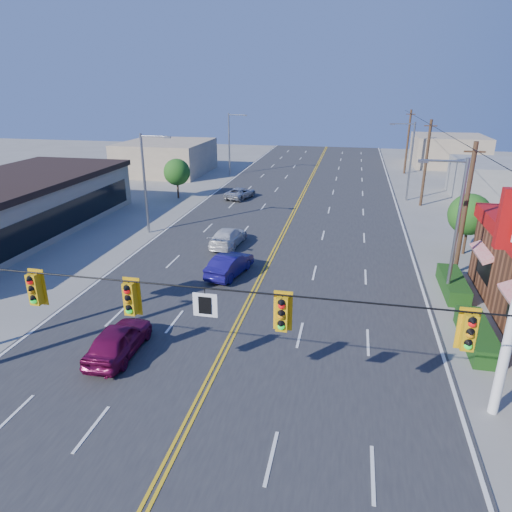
% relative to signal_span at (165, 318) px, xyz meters
% --- Properties ---
extents(ground, '(160.00, 160.00, 0.00)m').
position_rel_signal_span_xyz_m(ground, '(0.12, 0.00, -4.89)').
color(ground, gray).
rests_on(ground, ground).
extents(road, '(20.00, 120.00, 0.06)m').
position_rel_signal_span_xyz_m(road, '(0.12, 20.00, -4.86)').
color(road, '#2D2D30').
rests_on(road, ground).
extents(signal_span, '(24.32, 0.34, 9.00)m').
position_rel_signal_span_xyz_m(signal_span, '(0.00, 0.00, 0.00)').
color(signal_span, '#47301E').
rests_on(signal_span, ground).
extents(streetlight_se, '(2.55, 0.25, 8.00)m').
position_rel_signal_span_xyz_m(streetlight_se, '(10.91, 14.00, -0.37)').
color(streetlight_se, gray).
rests_on(streetlight_se, ground).
extents(streetlight_ne, '(2.55, 0.25, 8.00)m').
position_rel_signal_span_xyz_m(streetlight_ne, '(10.91, 38.00, -0.37)').
color(streetlight_ne, gray).
rests_on(streetlight_ne, ground).
extents(streetlight_sw, '(2.55, 0.25, 8.00)m').
position_rel_signal_span_xyz_m(streetlight_sw, '(-10.67, 22.00, -0.37)').
color(streetlight_sw, gray).
rests_on(streetlight_sw, ground).
extents(streetlight_nw, '(2.55, 0.25, 8.00)m').
position_rel_signal_span_xyz_m(streetlight_nw, '(-10.67, 48.00, -0.37)').
color(streetlight_nw, gray).
rests_on(streetlight_nw, ground).
extents(utility_pole_near, '(0.28, 0.28, 8.40)m').
position_rel_signal_span_xyz_m(utility_pole_near, '(12.32, 18.00, -0.69)').
color(utility_pole_near, '#47301E').
rests_on(utility_pole_near, ground).
extents(utility_pole_mid, '(0.28, 0.28, 8.40)m').
position_rel_signal_span_xyz_m(utility_pole_mid, '(12.32, 36.00, -0.69)').
color(utility_pole_mid, '#47301E').
rests_on(utility_pole_mid, ground).
extents(utility_pole_far, '(0.28, 0.28, 8.40)m').
position_rel_signal_span_xyz_m(utility_pole_far, '(12.32, 54.00, -0.69)').
color(utility_pole_far, '#47301E').
rests_on(utility_pole_far, ground).
extents(tree_kfc_rear, '(2.94, 2.94, 4.41)m').
position_rel_signal_span_xyz_m(tree_kfc_rear, '(13.62, 22.00, -1.95)').
color(tree_kfc_rear, '#47301E').
rests_on(tree_kfc_rear, ground).
extents(tree_west, '(2.80, 2.80, 4.20)m').
position_rel_signal_span_xyz_m(tree_west, '(-12.88, 34.00, -2.09)').
color(tree_west, '#47301E').
rests_on(tree_west, ground).
extents(bld_west_far, '(11.00, 12.00, 4.20)m').
position_rel_signal_span_xyz_m(bld_west_far, '(-19.88, 48.00, -2.79)').
color(bld_west_far, tan).
rests_on(bld_west_far, ground).
extents(bld_east_far, '(10.00, 10.00, 4.40)m').
position_rel_signal_span_xyz_m(bld_east_far, '(19.12, 62.00, -2.69)').
color(bld_east_far, tan).
rests_on(bld_east_far, ground).
extents(car_magenta, '(1.84, 4.34, 1.46)m').
position_rel_signal_span_xyz_m(car_magenta, '(-4.46, 4.66, -4.15)').
color(car_magenta, maroon).
rests_on(car_magenta, ground).
extents(car_blue, '(2.35, 4.52, 1.42)m').
position_rel_signal_span_xyz_m(car_blue, '(-1.92, 14.57, -4.18)').
color(car_blue, '#160F5A').
rests_on(car_blue, ground).
extents(car_white, '(2.18, 4.75, 1.35)m').
position_rel_signal_span_xyz_m(car_white, '(-3.53, 20.04, -4.21)').
color(car_white, silver).
rests_on(car_white, ground).
extents(car_silver, '(3.04, 4.60, 1.17)m').
position_rel_signal_span_xyz_m(car_silver, '(-6.22, 34.99, -4.30)').
color(car_silver, '#B1B2B7').
rests_on(car_silver, ground).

